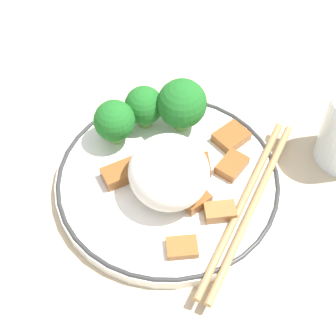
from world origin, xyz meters
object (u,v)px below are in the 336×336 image
broccoli_back_center (144,106)px  plate (168,182)px  broccoli_back_right (114,121)px  chopsticks (247,205)px  broccoli_back_left (182,104)px

broccoli_back_center → plate: bearing=14.0°
plate → broccoli_back_right: broccoli_back_right is taller
chopsticks → plate: bearing=-118.2°
plate → chopsticks: size_ratio=1.14×
broccoli_back_center → broccoli_back_right: broccoli_back_right is taller
broccoli_back_center → broccoli_back_right: 0.04m
chopsticks → broccoli_back_left: bearing=-153.3°
broccoli_back_left → broccoli_back_center: 0.04m
plate → broccoli_back_right: bearing=-137.9°
plate → broccoli_back_center: size_ratio=4.77×
broccoli_back_right → chopsticks: bearing=52.5°
broccoli_back_left → chopsticks: bearing=26.7°
broccoli_back_right → chopsticks: broccoli_back_right is taller
broccoli_back_left → plate: bearing=-16.2°
broccoli_back_left → broccoli_back_right: 0.08m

